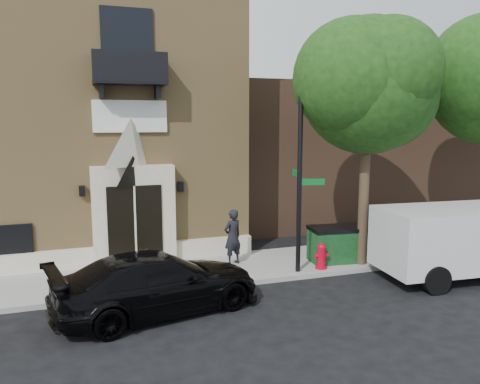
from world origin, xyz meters
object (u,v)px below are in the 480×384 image
Objects in this scene: street_sign at (300,184)px; dumpster at (337,244)px; black_sedan at (158,283)px; pedestrian_far at (461,224)px; fire_hydrant at (321,256)px; pedestrian_near at (233,237)px; cargo_van at (471,238)px.

street_sign is 2.89× the size of dumpster.
street_sign is at bearing -85.37° from black_sedan.
pedestrian_far is (11.42, 2.19, 0.25)m from black_sedan.
street_sign is (4.52, 1.44, 2.10)m from black_sedan.
pedestrian_near reaches higher than fire_hydrant.
fire_hydrant is at bearing -87.81° from black_sedan.
black_sedan is 3.96m from pedestrian_near.
black_sedan is at bearing 24.03° from pedestrian_near.
street_sign is 2.98× the size of pedestrian_near.
cargo_van is 6.82× the size of fire_hydrant.
black_sedan is 0.95× the size of cargo_van.
pedestrian_near is (-3.36, 0.77, 0.31)m from dumpster.
pedestrian_near is at bearing 172.64° from dumpster.
pedestrian_far is at bearing 7.53° from dumpster.
cargo_van reaches higher than dumpster.
black_sedan is 0.97× the size of street_sign.
fire_hydrant is (5.31, 1.45, -0.21)m from black_sedan.
pedestrian_far reaches higher than black_sedan.
street_sign reaches higher than dumpster.
cargo_van is 5.49m from street_sign.
black_sedan is at bearing -177.57° from cargo_van.
pedestrian_far is (6.90, 0.75, -1.85)m from street_sign.
dumpster is (-3.29, 2.32, -0.49)m from cargo_van.
cargo_van reaches higher than fire_hydrant.
fire_hydrant is (-4.14, 1.75, -0.68)m from cargo_van.
pedestrian_near is (2.81, 2.78, 0.29)m from black_sedan.
cargo_van is 4.55m from fire_hydrant.
pedestrian_near reaches higher than dumpster.
pedestrian_near is 8.63m from pedestrian_far.
black_sedan is 5.19m from street_sign.
street_sign is at bearing -179.41° from fire_hydrant.
cargo_van is at bearing -9.46° from street_sign.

